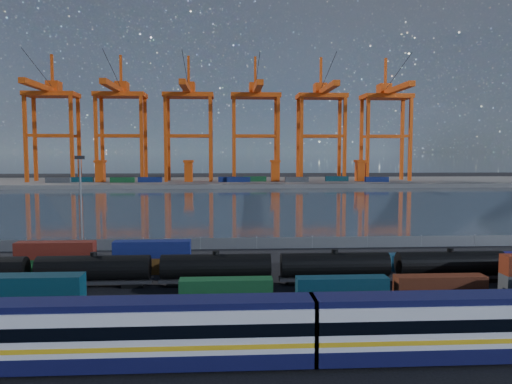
{
  "coord_description": "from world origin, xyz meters",
  "views": [
    {
      "loc": [
        -5.27,
        -59.66,
        17.18
      ],
      "look_at": [
        0.0,
        30.0,
        10.0
      ],
      "focal_mm": 35.0,
      "sensor_mm": 36.0,
      "label": 1
    }
  ],
  "objects": [
    {
      "name": "ground",
      "position": [
        0.0,
        0.0,
        0.0
      ],
      "size": [
        700.0,
        700.0,
        0.0
      ],
      "primitive_type": "plane",
      "color": "black",
      "rests_on": "ground"
    },
    {
      "name": "far_quay",
      "position": [
        0.0,
        210.0,
        1.0
      ],
      "size": [
        700.0,
        70.0,
        2.0
      ],
      "primitive_type": "cube",
      "color": "#514F4C",
      "rests_on": "ground"
    },
    {
      "name": "passenger_train",
      "position": [
        14.65,
        -20.8,
        2.81
      ],
      "size": [
        78.37,
        3.26,
        5.58
      ],
      "color": "silver",
      "rests_on": "ground"
    },
    {
      "name": "container_row_north",
      "position": [
        -6.02,
        10.8,
        1.56
      ],
      "size": [
        139.58,
        2.2,
        4.68
      ],
      "color": "navy",
      "rests_on": "ground"
    },
    {
      "name": "yard_light_mast",
      "position": [
        -30.0,
        26.0,
        9.3
      ],
      "size": [
        1.6,
        0.4,
        16.6
      ],
      "color": "slate",
      "rests_on": "ground"
    },
    {
      "name": "container_row_south",
      "position": [
        -6.38,
        -10.35,
        1.97
      ],
      "size": [
        139.21,
        2.42,
        5.15
      ],
      "color": "#3B3D40",
      "rests_on": "ground"
    },
    {
      "name": "gantry_cranes",
      "position": [
        -7.5,
        203.21,
        41.33
      ],
      "size": [
        200.93,
        49.78,
        67.42
      ],
      "color": "#D4470E",
      "rests_on": "ground"
    },
    {
      "name": "distant_mountains",
      "position": [
        63.02,
        1600.0,
        220.29
      ],
      "size": [
        2470.0,
        1100.0,
        520.0
      ],
      "color": "#1E2630",
      "rests_on": "ground"
    },
    {
      "name": "straddle_carriers",
      "position": [
        -2.5,
        200.0,
        7.82
      ],
      "size": [
        140.0,
        7.0,
        11.1
      ],
      "color": "#D4470E",
      "rests_on": "far_quay"
    },
    {
      "name": "quay_containers",
      "position": [
        -11.0,
        195.46,
        3.3
      ],
      "size": [
        172.58,
        10.99,
        2.6
      ],
      "color": "navy",
      "rests_on": "far_quay"
    },
    {
      "name": "waterfront_fence",
      "position": [
        -0.0,
        28.0,
        1.0
      ],
      "size": [
        160.12,
        0.12,
        2.2
      ],
      "color": "#595B5E",
      "rests_on": "ground"
    },
    {
      "name": "tanker_string",
      "position": [
        -14.46,
        3.89,
        2.26
      ],
      "size": [
        92.14,
        3.14,
        4.5
      ],
      "color": "black",
      "rests_on": "ground"
    },
    {
      "name": "container_row_mid",
      "position": [
        12.18,
        -2.04,
        1.4
      ],
      "size": [
        140.66,
        2.22,
        4.74
      ],
      "color": "#3C3F41",
      "rests_on": "ground"
    },
    {
      "name": "harbor_water",
      "position": [
        0.0,
        105.0,
        0.01
      ],
      "size": [
        700.0,
        700.0,
        0.0
      ],
      "primitive_type": "plane",
      "color": "#2F3A45",
      "rests_on": "ground"
    }
  ]
}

